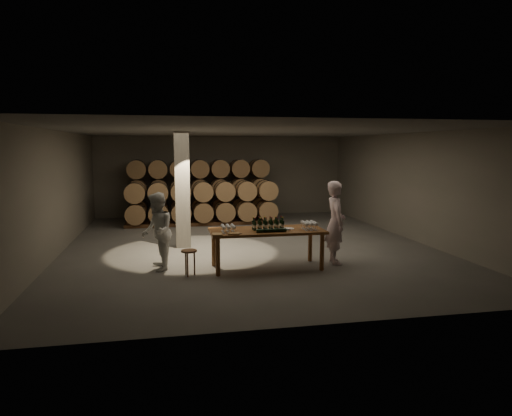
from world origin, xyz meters
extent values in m
plane|color=#575552|center=(0.00, 0.00, 0.00)|extent=(12.00, 12.00, 0.00)
plane|color=#605E59|center=(0.00, 0.00, 3.20)|extent=(12.00, 12.00, 0.00)
plane|color=slate|center=(0.00, 6.00, 1.60)|extent=(10.00, 0.00, 10.00)
plane|color=slate|center=(0.00, -6.00, 1.60)|extent=(10.00, 0.00, 10.00)
plane|color=slate|center=(-5.00, 0.00, 1.60)|extent=(0.00, 12.00, 12.00)
plane|color=slate|center=(5.00, 0.00, 1.60)|extent=(0.00, 12.00, 12.00)
cube|color=slate|center=(-1.80, 0.20, 1.60)|extent=(0.40, 0.40, 3.20)
cylinder|color=brown|center=(-1.18, -2.93, 0.42)|extent=(0.10, 0.10, 0.84)
cylinder|color=brown|center=(1.18, -2.93, 0.42)|extent=(0.10, 0.10, 0.84)
cylinder|color=brown|center=(-1.18, -2.07, 0.42)|extent=(0.10, 0.10, 0.84)
cylinder|color=brown|center=(1.18, -2.07, 0.42)|extent=(0.10, 0.10, 0.84)
cube|color=brown|center=(0.00, -2.50, 0.87)|extent=(2.60, 1.10, 0.06)
cube|color=#54331C|center=(-0.96, 4.90, 0.06)|extent=(5.48, 0.10, 0.12)
cube|color=#54331C|center=(-0.96, 5.50, 0.06)|extent=(5.48, 0.10, 0.12)
cylinder|color=#A4744A|center=(-3.30, 5.20, 0.47)|extent=(0.70, 0.95, 0.70)
cylinder|color=black|center=(-3.30, 4.94, 0.47)|extent=(0.73, 0.04, 0.73)
cylinder|color=black|center=(-3.30, 5.46, 0.47)|extent=(0.73, 0.04, 0.73)
cylinder|color=#A4744A|center=(-2.52, 5.20, 0.47)|extent=(0.70, 0.95, 0.70)
cylinder|color=black|center=(-2.52, 4.94, 0.47)|extent=(0.73, 0.04, 0.73)
cylinder|color=black|center=(-2.52, 5.46, 0.47)|extent=(0.73, 0.04, 0.73)
cylinder|color=#A4744A|center=(-1.74, 5.20, 0.47)|extent=(0.70, 0.95, 0.70)
cylinder|color=black|center=(-1.74, 4.94, 0.47)|extent=(0.73, 0.04, 0.73)
cylinder|color=black|center=(-1.74, 5.46, 0.47)|extent=(0.73, 0.04, 0.73)
cylinder|color=#A4744A|center=(-0.96, 5.20, 0.47)|extent=(0.70, 0.95, 0.70)
cylinder|color=black|center=(-0.96, 4.94, 0.47)|extent=(0.73, 0.04, 0.73)
cylinder|color=black|center=(-0.96, 5.46, 0.47)|extent=(0.73, 0.04, 0.73)
cylinder|color=#A4744A|center=(-0.18, 5.20, 0.47)|extent=(0.70, 0.95, 0.70)
cylinder|color=black|center=(-0.18, 4.94, 0.47)|extent=(0.73, 0.04, 0.73)
cylinder|color=black|center=(-0.18, 5.46, 0.47)|extent=(0.73, 0.04, 0.73)
cylinder|color=#A4744A|center=(0.60, 5.20, 0.47)|extent=(0.70, 0.95, 0.70)
cylinder|color=black|center=(0.60, 4.94, 0.47)|extent=(0.73, 0.04, 0.73)
cylinder|color=black|center=(0.60, 5.46, 0.47)|extent=(0.73, 0.04, 0.73)
cylinder|color=#A4744A|center=(1.38, 5.20, 0.47)|extent=(0.70, 0.95, 0.70)
cylinder|color=black|center=(1.38, 4.94, 0.47)|extent=(0.73, 0.04, 0.73)
cylinder|color=black|center=(1.38, 5.46, 0.47)|extent=(0.73, 0.04, 0.73)
cylinder|color=#A4744A|center=(-3.30, 5.20, 1.21)|extent=(0.70, 0.95, 0.70)
cylinder|color=black|center=(-3.30, 4.94, 1.21)|extent=(0.73, 0.04, 0.73)
cylinder|color=black|center=(-3.30, 5.46, 1.21)|extent=(0.73, 0.04, 0.73)
cylinder|color=#A4744A|center=(-2.52, 5.20, 1.21)|extent=(0.70, 0.95, 0.70)
cylinder|color=black|center=(-2.52, 4.94, 1.21)|extent=(0.73, 0.04, 0.73)
cylinder|color=black|center=(-2.52, 5.46, 1.21)|extent=(0.73, 0.04, 0.73)
cylinder|color=#A4744A|center=(-1.74, 5.20, 1.21)|extent=(0.70, 0.95, 0.70)
cylinder|color=black|center=(-1.74, 4.94, 1.21)|extent=(0.73, 0.04, 0.73)
cylinder|color=black|center=(-1.74, 5.46, 1.21)|extent=(0.73, 0.04, 0.73)
cylinder|color=#A4744A|center=(-0.96, 5.20, 1.21)|extent=(0.70, 0.95, 0.70)
cylinder|color=black|center=(-0.96, 4.94, 1.21)|extent=(0.73, 0.04, 0.73)
cylinder|color=black|center=(-0.96, 5.46, 1.21)|extent=(0.73, 0.04, 0.73)
cylinder|color=#A4744A|center=(-0.18, 5.20, 1.21)|extent=(0.70, 0.95, 0.70)
cylinder|color=black|center=(-0.18, 4.94, 1.21)|extent=(0.73, 0.04, 0.73)
cylinder|color=black|center=(-0.18, 5.46, 1.21)|extent=(0.73, 0.04, 0.73)
cylinder|color=#A4744A|center=(0.60, 5.20, 1.21)|extent=(0.70, 0.95, 0.70)
cylinder|color=black|center=(0.60, 4.94, 1.21)|extent=(0.73, 0.04, 0.73)
cylinder|color=black|center=(0.60, 5.46, 1.21)|extent=(0.73, 0.04, 0.73)
cylinder|color=#A4744A|center=(1.38, 5.20, 1.21)|extent=(0.70, 0.95, 0.70)
cylinder|color=black|center=(1.38, 4.94, 1.21)|extent=(0.73, 0.04, 0.73)
cylinder|color=black|center=(1.38, 5.46, 1.21)|extent=(0.73, 0.04, 0.73)
cylinder|color=#A4744A|center=(-3.30, 5.20, 1.95)|extent=(0.70, 0.95, 0.70)
cylinder|color=black|center=(-3.30, 4.94, 1.95)|extent=(0.73, 0.04, 0.73)
cylinder|color=black|center=(-3.30, 5.46, 1.95)|extent=(0.73, 0.04, 0.73)
cylinder|color=#A4744A|center=(-2.52, 5.20, 1.95)|extent=(0.70, 0.95, 0.70)
cylinder|color=black|center=(-2.52, 4.94, 1.95)|extent=(0.73, 0.04, 0.73)
cylinder|color=black|center=(-2.52, 5.46, 1.95)|extent=(0.73, 0.04, 0.73)
cylinder|color=#A4744A|center=(-1.74, 5.20, 1.95)|extent=(0.70, 0.95, 0.70)
cylinder|color=black|center=(-1.74, 4.94, 1.95)|extent=(0.73, 0.04, 0.73)
cylinder|color=black|center=(-1.74, 5.46, 1.95)|extent=(0.73, 0.04, 0.73)
cylinder|color=#A4744A|center=(-0.96, 5.20, 1.95)|extent=(0.70, 0.95, 0.70)
cylinder|color=black|center=(-0.96, 4.94, 1.95)|extent=(0.73, 0.04, 0.73)
cylinder|color=black|center=(-0.96, 5.46, 1.95)|extent=(0.73, 0.04, 0.73)
cylinder|color=#A4744A|center=(-0.18, 5.20, 1.95)|extent=(0.70, 0.95, 0.70)
cylinder|color=black|center=(-0.18, 4.94, 1.95)|extent=(0.73, 0.04, 0.73)
cylinder|color=black|center=(-0.18, 5.46, 1.95)|extent=(0.73, 0.04, 0.73)
cylinder|color=#A4744A|center=(0.60, 5.20, 1.95)|extent=(0.70, 0.95, 0.70)
cylinder|color=black|center=(0.60, 4.94, 1.95)|extent=(0.73, 0.04, 0.73)
cylinder|color=black|center=(0.60, 5.46, 1.95)|extent=(0.73, 0.04, 0.73)
cylinder|color=#A4744A|center=(1.38, 5.20, 1.95)|extent=(0.70, 0.95, 0.70)
cylinder|color=black|center=(1.38, 4.94, 1.95)|extent=(0.73, 0.04, 0.73)
cylinder|color=black|center=(1.38, 5.46, 1.95)|extent=(0.73, 0.04, 0.73)
cube|color=#54331C|center=(-0.96, 3.50, 0.06)|extent=(5.48, 0.10, 0.12)
cube|color=#54331C|center=(-0.96, 4.10, 0.06)|extent=(5.48, 0.10, 0.12)
cylinder|color=#A4744A|center=(-3.30, 3.80, 0.47)|extent=(0.70, 0.95, 0.70)
cylinder|color=black|center=(-3.30, 3.54, 0.47)|extent=(0.73, 0.04, 0.73)
cylinder|color=black|center=(-3.30, 4.06, 0.47)|extent=(0.73, 0.04, 0.73)
cylinder|color=#A4744A|center=(-2.52, 3.80, 0.47)|extent=(0.70, 0.95, 0.70)
cylinder|color=black|center=(-2.52, 3.54, 0.47)|extent=(0.73, 0.04, 0.73)
cylinder|color=black|center=(-2.52, 4.06, 0.47)|extent=(0.73, 0.04, 0.73)
cylinder|color=#A4744A|center=(-1.74, 3.80, 0.47)|extent=(0.70, 0.95, 0.70)
cylinder|color=black|center=(-1.74, 3.54, 0.47)|extent=(0.73, 0.04, 0.73)
cylinder|color=black|center=(-1.74, 4.06, 0.47)|extent=(0.73, 0.04, 0.73)
cylinder|color=#A4744A|center=(-0.96, 3.80, 0.47)|extent=(0.70, 0.95, 0.70)
cylinder|color=black|center=(-0.96, 3.54, 0.47)|extent=(0.73, 0.04, 0.73)
cylinder|color=black|center=(-0.96, 4.06, 0.47)|extent=(0.73, 0.04, 0.73)
cylinder|color=#A4744A|center=(-0.18, 3.80, 0.47)|extent=(0.70, 0.95, 0.70)
cylinder|color=black|center=(-0.18, 3.54, 0.47)|extent=(0.73, 0.04, 0.73)
cylinder|color=black|center=(-0.18, 4.06, 0.47)|extent=(0.73, 0.04, 0.73)
cylinder|color=#A4744A|center=(0.60, 3.80, 0.47)|extent=(0.70, 0.95, 0.70)
cylinder|color=black|center=(0.60, 3.54, 0.47)|extent=(0.73, 0.04, 0.73)
cylinder|color=black|center=(0.60, 4.06, 0.47)|extent=(0.73, 0.04, 0.73)
cylinder|color=#A4744A|center=(1.38, 3.80, 0.47)|extent=(0.70, 0.95, 0.70)
cylinder|color=black|center=(1.38, 3.54, 0.47)|extent=(0.73, 0.04, 0.73)
cylinder|color=black|center=(1.38, 4.06, 0.47)|extent=(0.73, 0.04, 0.73)
cylinder|color=#A4744A|center=(-3.30, 3.80, 1.21)|extent=(0.70, 0.95, 0.70)
cylinder|color=black|center=(-3.30, 3.54, 1.21)|extent=(0.73, 0.04, 0.73)
cylinder|color=black|center=(-3.30, 4.06, 1.21)|extent=(0.73, 0.04, 0.73)
cylinder|color=#A4744A|center=(-2.52, 3.80, 1.21)|extent=(0.70, 0.95, 0.70)
cylinder|color=black|center=(-2.52, 3.54, 1.21)|extent=(0.73, 0.04, 0.73)
cylinder|color=black|center=(-2.52, 4.06, 1.21)|extent=(0.73, 0.04, 0.73)
cylinder|color=#A4744A|center=(-1.74, 3.80, 1.21)|extent=(0.70, 0.95, 0.70)
cylinder|color=black|center=(-1.74, 3.54, 1.21)|extent=(0.73, 0.04, 0.73)
cylinder|color=black|center=(-1.74, 4.06, 1.21)|extent=(0.73, 0.04, 0.73)
cylinder|color=#A4744A|center=(-0.96, 3.80, 1.21)|extent=(0.70, 0.95, 0.70)
cylinder|color=black|center=(-0.96, 3.54, 1.21)|extent=(0.73, 0.04, 0.73)
cylinder|color=black|center=(-0.96, 4.06, 1.21)|extent=(0.73, 0.04, 0.73)
cylinder|color=#A4744A|center=(-0.18, 3.80, 1.21)|extent=(0.70, 0.95, 0.70)
cylinder|color=black|center=(-0.18, 3.54, 1.21)|extent=(0.73, 0.04, 0.73)
cylinder|color=black|center=(-0.18, 4.06, 1.21)|extent=(0.73, 0.04, 0.73)
cylinder|color=#A4744A|center=(0.60, 3.80, 1.21)|extent=(0.70, 0.95, 0.70)
cylinder|color=black|center=(0.60, 3.54, 1.21)|extent=(0.73, 0.04, 0.73)
cylinder|color=black|center=(0.60, 4.06, 1.21)|extent=(0.73, 0.04, 0.73)
cylinder|color=#A4744A|center=(1.38, 3.80, 1.21)|extent=(0.70, 0.95, 0.70)
cylinder|color=black|center=(1.38, 3.54, 1.21)|extent=(0.73, 0.04, 0.73)
cylinder|color=black|center=(1.38, 4.06, 1.21)|extent=(0.73, 0.04, 0.73)
cylinder|color=black|center=(-0.30, -2.57, 1.00)|extent=(0.07, 0.07, 0.20)
cylinder|color=silver|center=(-0.30, -2.57, 0.99)|extent=(0.07, 0.07, 0.06)
cylinder|color=black|center=(-0.30, -2.57, 1.14)|extent=(0.03, 0.03, 0.08)
cylinder|color=gold|center=(-0.30, -2.57, 1.18)|extent=(0.03, 0.03, 0.02)
cylinder|color=black|center=(-0.30, -2.42, 1.00)|extent=(0.07, 0.07, 0.20)
cylinder|color=silver|center=(-0.30, -2.42, 0.99)|extent=(0.07, 0.07, 0.06)
cylinder|color=black|center=(-0.30, -2.42, 1.14)|extent=(0.03, 0.03, 0.08)
cylinder|color=maroon|center=(-0.30, -2.42, 1.18)|extent=(0.03, 0.03, 0.02)
cylinder|color=black|center=(-0.17, -2.57, 1.00)|extent=(0.07, 0.07, 0.20)
cylinder|color=silver|center=(-0.17, -2.57, 0.99)|extent=(0.07, 0.07, 0.06)
cylinder|color=black|center=(-0.17, -2.57, 1.14)|extent=(0.03, 0.03, 0.08)
cylinder|color=maroon|center=(-0.17, -2.57, 1.18)|extent=(0.03, 0.03, 0.02)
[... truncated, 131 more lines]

